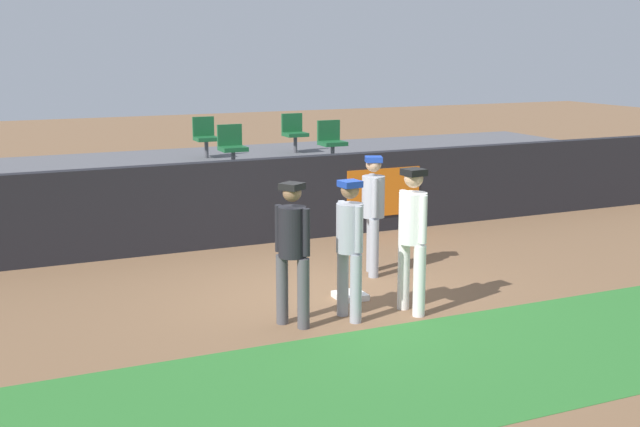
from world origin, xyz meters
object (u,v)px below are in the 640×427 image
seat_back_right (294,131)px  seat_front_center (232,144)px  player_umpire (292,244)px  player_runner_visitor (373,207)px  player_fielder_home (412,230)px  first_base (350,296)px  seat_back_center (205,135)px  seat_front_right (331,139)px  player_coach_visitor (350,240)px

seat_back_right → seat_front_center: (-2.01, -1.80, 0.00)m
player_umpire → seat_front_center: (1.13, 5.68, 0.53)m
player_runner_visitor → player_umpire: 2.57m
player_fielder_home → player_umpire: size_ratio=1.05×
seat_back_right → first_base: bearing=-106.5°
player_runner_visitor → seat_back_center: (-0.83, 5.83, 0.53)m
first_base → seat_back_center: 6.95m
first_base → seat_back_center: bearing=89.9°
seat_back_center → seat_front_center: same height
player_fielder_home → player_runner_visitor: size_ratio=1.05×
player_runner_visitor → player_umpire: size_ratio=1.00×
first_base → player_fielder_home: (0.46, -0.84, 1.05)m
seat_back_right → seat_back_center: (-1.99, -0.00, -0.00)m
seat_back_right → seat_front_right: 1.80m
first_base → player_runner_visitor: size_ratio=0.22×
player_runner_visitor → seat_front_right: (1.20, 4.03, 0.53)m
player_fielder_home → seat_back_right: size_ratio=2.24×
first_base → seat_front_center: 5.21m
player_coach_visitor → seat_front_right: size_ratio=2.11×
player_umpire → seat_front_right: (3.19, 5.68, 0.53)m
player_fielder_home → player_umpire: bearing=-101.1°
player_runner_visitor → seat_front_center: 4.16m
player_coach_visitor → seat_back_right: seat_back_right is taller
player_umpire → seat_front_right: seat_front_right is taller
player_coach_visitor → first_base: bearing=147.7°
player_runner_visitor → seat_back_right: size_ratio=2.13×
first_base → player_runner_visitor: 1.62m
player_fielder_home → seat_back_right: (1.55, 7.62, 0.48)m
seat_front_right → seat_back_center: (-2.04, 1.80, -0.00)m
player_fielder_home → seat_front_right: 6.05m
player_coach_visitor → seat_front_center: seat_front_center is taller
player_fielder_home → seat_front_right: seat_front_right is taller
player_fielder_home → seat_back_center: size_ratio=2.24×
player_runner_visitor → seat_back_center: bearing=-150.2°
player_runner_visitor → player_coach_visitor: bearing=-14.4°
player_fielder_home → seat_front_center: size_ratio=2.24×
first_base → seat_back_right: (2.01, 6.79, 1.53)m
seat_front_right → seat_front_center: bearing=-180.0°
player_coach_visitor → seat_front_center: 5.77m
first_base → player_umpire: bearing=-148.6°
player_fielder_home → seat_back_center: 7.65m
player_fielder_home → seat_front_right: size_ratio=2.24×
first_base → player_fielder_home: 1.42m
player_umpire → seat_back_center: 7.58m
seat_front_center → player_runner_visitor: bearing=-78.1°
first_base → seat_back_center: (0.01, 6.79, 1.53)m
player_runner_visitor → seat_front_right: seat_front_right is taller
player_coach_visitor → player_umpire: (-0.75, 0.05, 0.01)m
player_coach_visitor → seat_front_center: bearing=171.4°
seat_back_center → seat_front_right: bearing=-41.4°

